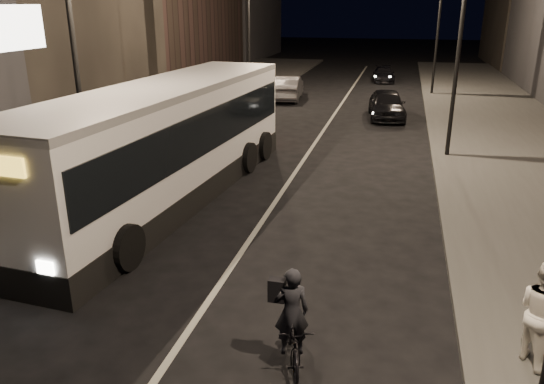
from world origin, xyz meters
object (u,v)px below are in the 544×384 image
Objects in this scene: streetlight_left_far at (253,14)px; pedestrian_woman at (544,313)px; cyclist_on_bicycle at (293,331)px; streetlight_right_mid at (455,20)px; streetlight_left_near at (79,25)px; car_far at (384,74)px; city_bus at (167,138)px; streetlight_right_far at (435,13)px; car_mid at (288,88)px; car_near at (387,104)px.

streetlight_left_far is 26.44m from pedestrian_woman.
streetlight_left_far is 4.23× the size of cyclist_on_bicycle.
streetlight_right_mid and streetlight_left_near have the same top height.
streetlight_left_far reaches higher than car_far.
streetlight_right_far is at bearing 73.62° from city_bus.
streetlight_left_far is (-10.66, 10.00, 0.00)m from streetlight_right_mid.
streetlight_right_far is 1.71× the size of car_mid.
cyclist_on_bicycle is 4.18m from pedestrian_woman.
city_bus is 19.01m from car_mid.
streetlight_right_mid is 11.66m from city_bus.
car_near is (8.21, 15.50, -4.59)m from streetlight_left_near.
streetlight_left_near is (-10.66, -8.00, 0.00)m from streetlight_right_mid.
cyclist_on_bicycle is 0.49× the size of car_far.
streetlight_right_far is 0.60× the size of city_bus.
cyclist_on_bicycle is 26.90m from car_mid.
car_far is at bearing -125.12° from car_mid.
streetlight_right_far is at bearing 67.71° from car_near.
cyclist_on_bicycle is at bearing 96.45° from car_mid.
streetlight_right_far is 30.78m from cyclist_on_bicycle.
streetlight_right_mid and streetlight_left_far have the same top height.
streetlight_right_far is 8.48m from car_far.
streetlight_right_mid is at bearing -87.40° from car_far.
streetlight_left_far reaches higher than car_near.
streetlight_left_near is 31.46m from car_far.
pedestrian_woman is (9.61, -6.46, -0.87)m from city_bus.
city_bus reaches higher than car_mid.
car_near is (-3.32, 20.91, -0.33)m from pedestrian_woman.
streetlight_right_far is 24.78m from city_bus.
car_far is (-0.79, 14.70, -0.21)m from car_near.
city_bus is 7.10× the size of cyclist_on_bicycle.
car_mid is (-8.93, 12.03, -4.58)m from streetlight_right_mid.
streetlight_right_mid is at bearing -43.16° from streetlight_left_far.
car_mid is 11.66m from car_far.
city_bus is 11.61m from pedestrian_woman.
car_near is 14.72m from car_far.
streetlight_left_far is 9.73m from car_near.
car_near is 1.16× the size of car_far.
streetlight_left_near is 18.00m from streetlight_left_far.
streetlight_left_near reaches higher than city_bus.
streetlight_right_far and streetlight_left_far have the same top height.
streetlight_right_mid is 15.34m from cyclist_on_bicycle.
streetlight_left_near reaches higher than cyclist_on_bicycle.
streetlight_right_far is at bearing -68.12° from car_far.
city_bus is at bearing 31.35° from pedestrian_woman.
pedestrian_woman is 35.84m from car_far.
streetlight_right_mid is 1.00× the size of streetlight_right_far.
streetlight_right_mid is 0.60× the size of city_bus.
pedestrian_woman is at bearing -87.17° from car_near.
streetlight_right_mid is 22.94m from car_far.
streetlight_right_mid is 1.71× the size of car_mid.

